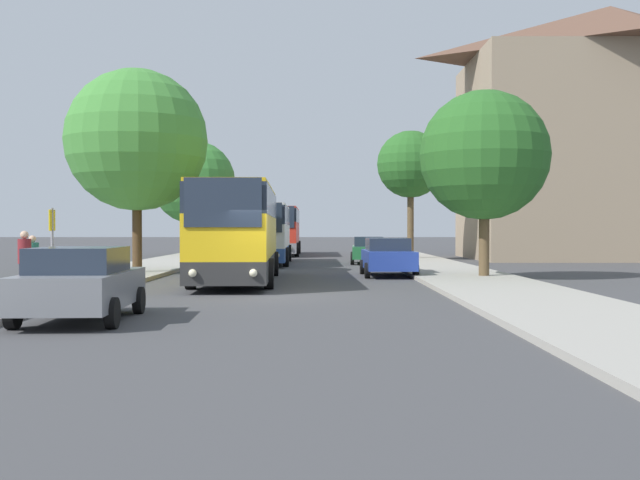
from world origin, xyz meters
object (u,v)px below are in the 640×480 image
bus_stop_sign (52,240)px  bus_rear (280,230)px  tree_left_near (193,182)px  tree_left_far (136,140)px  parked_car_right_far (368,250)px  pedestrian_waiting_far (32,263)px  parked_car_left_curb (80,283)px  parked_car_right_near (387,256)px  pedestrian_waiting_near (24,262)px  bus_middle (265,233)px  tree_right_mid (484,155)px  bus_front (237,231)px  tree_right_near (410,165)px

bus_stop_sign → bus_rear: bearing=82.0°
tree_left_near → tree_left_far: 22.20m
parked_car_right_far → pedestrian_waiting_far: size_ratio=2.85×
bus_rear → parked_car_left_curb: (-2.17, -39.25, -1.04)m
bus_rear → parked_car_right_near: bearing=-77.3°
parked_car_right_near → pedestrian_waiting_near: bearing=41.3°
pedestrian_waiting_near → parked_car_right_near: bearing=94.1°
bus_stop_sign → bus_middle: bearing=77.0°
parked_car_left_curb → tree_left_far: 16.50m
pedestrian_waiting_near → tree_left_near: size_ratio=0.22×
pedestrian_waiting_near → tree_right_mid: bearing=80.5°
bus_front → tree_left_near: 26.93m
pedestrian_waiting_near → tree_left_near: (-0.79, 32.63, 4.24)m
bus_front → tree_right_near: size_ratio=1.48×
bus_rear → bus_front: bearing=-90.8°
parked_car_left_curb → pedestrian_waiting_far: pedestrian_waiting_far is taller
bus_front → bus_middle: bearing=88.1°
parked_car_right_near → tree_right_near: tree_right_near is taller
pedestrian_waiting_far → tree_left_near: 31.98m
parked_car_right_near → bus_stop_sign: size_ratio=1.90×
parked_car_left_curb → pedestrian_waiting_near: pedestrian_waiting_near is taller
tree_left_far → tree_right_near: size_ratio=1.08×
parked_car_right_near → tree_left_far: bearing=-3.7°
bus_stop_sign → tree_left_far: 10.79m
bus_middle → tree_left_near: size_ratio=1.29×
bus_front → tree_right_near: 20.91m
tree_left_far → tree_left_near: bearing=93.5°
parked_car_right_near → pedestrian_waiting_far: 14.33m
pedestrian_waiting_far → parked_car_right_near: bearing=158.4°
bus_stop_sign → pedestrian_waiting_far: size_ratio=1.49×
bus_middle → bus_rear: (0.13, 13.71, 0.12)m
bus_stop_sign → pedestrian_waiting_near: bus_stop_sign is taller
bus_rear → parked_car_right_far: (5.59, -13.31, -1.07)m
tree_left_far → tree_right_mid: (13.97, -2.65, -0.89)m
parked_car_right_far → bus_stop_sign: size_ratio=1.92×
pedestrian_waiting_far → bus_front: bearing=166.2°
tree_left_far → tree_right_mid: bearing=-10.7°
parked_car_right_near → bus_stop_sign: bus_stop_sign is taller
pedestrian_waiting_near → parked_car_right_far: bearing=114.5°
tree_left_far → bus_rear: bearing=78.6°
bus_middle → parked_car_left_curb: size_ratio=2.45×
parked_car_right_near → pedestrian_waiting_far: pedestrian_waiting_far is taller
parked_car_left_curb → tree_right_mid: tree_right_mid is taller
parked_car_right_far → tree_right_near: tree_right_near is taller
parked_car_right_far → tree_right_mid: bearing=108.0°
parked_car_right_near → tree_right_mid: 5.67m
tree_right_mid → bus_stop_sign: bearing=-152.1°
bus_stop_sign → tree_left_near: 32.40m
pedestrian_waiting_near → tree_right_near: size_ratio=0.22×
bus_rear → tree_right_near: bearing=-47.1°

